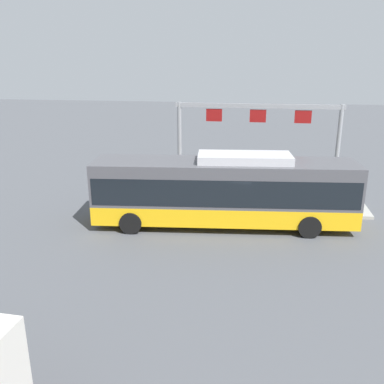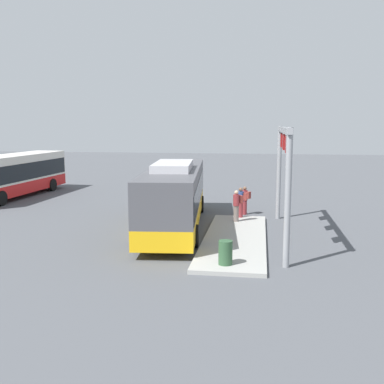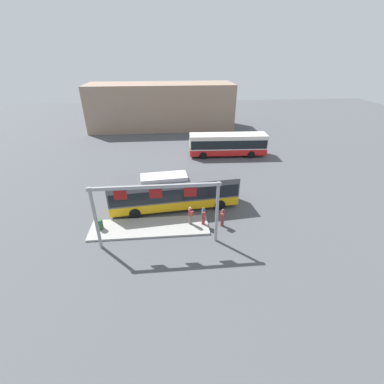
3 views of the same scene
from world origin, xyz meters
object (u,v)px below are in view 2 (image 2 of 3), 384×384
object	(u,v)px
person_waiting_mid	(237,205)
person_waiting_near	(241,201)
trash_bin	(225,253)
bus_background_left	(15,173)
person_boarding	(245,200)
bus_main	(175,193)

from	to	relation	value
person_waiting_mid	person_waiting_near	bearing A→B (deg)	-130.41
trash_bin	person_waiting_near	bearing A→B (deg)	-1.16
bus_background_left	person_boarding	world-z (taller)	bus_background_left
bus_background_left	trash_bin	bearing A→B (deg)	51.46
bus_main	person_waiting_mid	bearing A→B (deg)	-73.76
bus_main	person_waiting_mid	xyz separation A→B (m)	(1.25, -3.11, -0.76)
bus_main	person_waiting_mid	distance (m)	3.43
person_boarding	person_waiting_near	bearing A→B (deg)	113.37
bus_main	person_boarding	world-z (taller)	bus_main
person_boarding	person_waiting_mid	world-z (taller)	person_waiting_mid
bus_background_left	trash_bin	distance (m)	21.98
person_waiting_near	bus_background_left	bearing A→B (deg)	-14.81
person_waiting_mid	trash_bin	size ratio (longest dim) A/B	1.86
person_waiting_mid	person_boarding	bearing A→B (deg)	-128.39
person_waiting_near	person_waiting_mid	size ratio (longest dim) A/B	1.00
bus_main	trash_bin	bearing A→B (deg)	-159.53
bus_main	trash_bin	size ratio (longest dim) A/B	13.47
bus_background_left	person_waiting_near	distance (m)	17.71
bus_main	person_boarding	xyz separation A→B (m)	(3.96, -3.45, -0.92)
person_waiting_mid	bus_main	bearing A→B (deg)	-9.34
bus_main	person_waiting_near	size ratio (longest dim) A/B	7.26
bus_main	person_waiting_mid	world-z (taller)	bus_main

